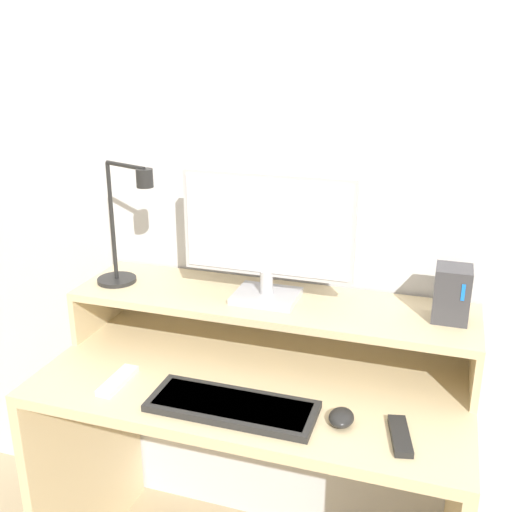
{
  "coord_description": "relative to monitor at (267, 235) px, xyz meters",
  "views": [
    {
      "loc": [
        0.45,
        -1.05,
        1.59
      ],
      "look_at": [
        -0.0,
        0.32,
        1.09
      ],
      "focal_mm": 42.0,
      "sensor_mm": 36.0,
      "label": 1
    }
  ],
  "objects": [
    {
      "name": "desk_lamp",
      "position": [
        -0.42,
        -0.03,
        -0.03
      ],
      "size": [
        0.23,
        0.14,
        0.37
      ],
      "color": "black",
      "rests_on": "monitor_shelf"
    },
    {
      "name": "wall_back",
      "position": [
        0.01,
        0.19,
        0.14
      ],
      "size": [
        6.0,
        0.05,
        2.5
      ],
      "color": "silver",
      "rests_on": "ground_plane"
    },
    {
      "name": "monitor_shelf",
      "position": [
        0.01,
        0.0,
        -0.22
      ],
      "size": [
        1.14,
        0.3,
        0.17
      ],
      "color": "beige",
      "rests_on": "desk"
    },
    {
      "name": "remote_control",
      "position": [
        -0.32,
        -0.29,
        -0.35
      ],
      "size": [
        0.04,
        0.15,
        0.02
      ],
      "color": "white",
      "rests_on": "desk"
    },
    {
      "name": "monitor",
      "position": [
        0.0,
        0.0,
        0.0
      ],
      "size": [
        0.48,
        0.15,
        0.36
      ],
      "color": "#BCBCC1",
      "rests_on": "monitor_shelf"
    },
    {
      "name": "desk",
      "position": [
        0.01,
        -0.14,
        -0.58
      ],
      "size": [
        1.14,
        0.59,
        0.76
      ],
      "color": "beige",
      "rests_on": "ground_plane"
    },
    {
      "name": "router_dock",
      "position": [
        0.49,
        0.02,
        -0.12
      ],
      "size": [
        0.09,
        0.1,
        0.14
      ],
      "color": "#3D3D42",
      "rests_on": "monitor_shelf"
    },
    {
      "name": "mouse",
      "position": [
        0.27,
        -0.29,
        -0.34
      ],
      "size": [
        0.06,
        0.08,
        0.03
      ],
      "color": "black",
      "rests_on": "desk"
    },
    {
      "name": "remote_secondary",
      "position": [
        0.41,
        -0.3,
        -0.35
      ],
      "size": [
        0.07,
        0.15,
        0.02
      ],
      "color": "black",
      "rests_on": "desk"
    },
    {
      "name": "keyboard",
      "position": [
        0.01,
        -0.31,
        -0.35
      ],
      "size": [
        0.41,
        0.16,
        0.02
      ],
      "color": "#282828",
      "rests_on": "desk"
    }
  ]
}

